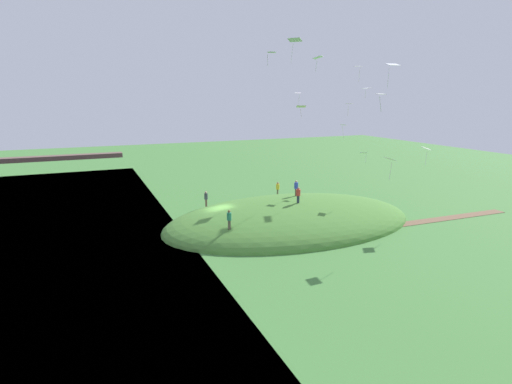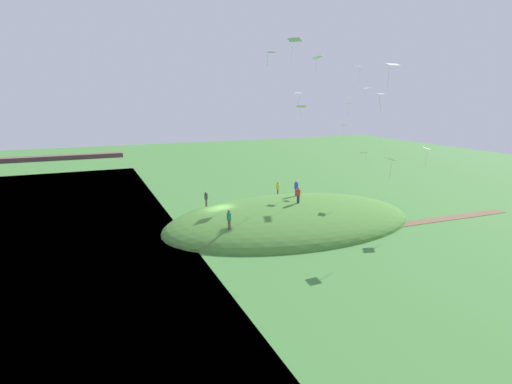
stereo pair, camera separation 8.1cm
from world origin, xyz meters
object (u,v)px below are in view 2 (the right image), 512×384
(kite_0, at_px, (295,41))
(kite_6, at_px, (364,153))
(kite_4, at_px, (343,126))
(kite_9, at_px, (271,53))
(person_with_child, at_px, (229,217))
(person_walking_path, at_px, (298,193))
(kite_7, at_px, (427,149))
(kite_11, at_px, (318,58))
(kite_3, at_px, (358,67))
(kite_10, at_px, (301,107))
(person_on_hilltop, at_px, (206,197))
(person_near_shore, at_px, (296,186))
(kite_13, at_px, (390,160))
(person_watching_kites, at_px, (278,187))
(kite_12, at_px, (393,66))
(kite_8, at_px, (298,94))
(kite_5, at_px, (367,88))
(kite_2, at_px, (349,104))
(kite_1, at_px, (381,95))

(kite_0, relative_size, kite_6, 1.71)
(kite_4, xyz_separation_m, kite_9, (-14.92, -10.90, 6.87))
(person_with_child, relative_size, kite_6, 1.54)
(person_walking_path, bearing_deg, kite_7, -132.45)
(kite_9, relative_size, kite_11, 0.73)
(kite_3, distance_m, kite_11, 12.40)
(kite_10, bearing_deg, person_on_hilltop, -179.42)
(person_near_shore, bearing_deg, kite_7, 176.26)
(person_near_shore, relative_size, kite_13, 0.93)
(kite_7, bearing_deg, person_near_shore, 145.48)
(person_watching_kites, distance_m, kite_11, 17.52)
(kite_10, bearing_deg, kite_7, -50.12)
(person_near_shore, distance_m, kite_12, 15.84)
(person_walking_path, height_order, kite_8, kite_8)
(kite_12, bearing_deg, kite_10, 109.55)
(kite_7, bearing_deg, kite_10, 129.88)
(kite_13, bearing_deg, person_on_hilltop, 132.29)
(kite_0, relative_size, kite_11, 1.34)
(kite_5, bearing_deg, kite_12, -114.53)
(person_near_shore, relative_size, kite_11, 1.20)
(kite_9, xyz_separation_m, kite_11, (6.79, 4.03, 0.23))
(person_with_child, xyz_separation_m, kite_9, (3.00, -2.14, 13.85))
(kite_3, xyz_separation_m, kite_10, (-7.57, 0.25, -4.61))
(kite_0, bearing_deg, kite_2, 38.41)
(kite_0, xyz_separation_m, kite_5, (14.52, 8.81, -3.55))
(person_walking_path, height_order, kite_13, kite_13)
(kite_12, relative_size, kite_13, 1.17)
(kite_0, distance_m, kite_6, 15.55)
(person_near_shore, distance_m, kite_2, 12.90)
(kite_6, distance_m, kite_13, 8.04)
(kite_9, bearing_deg, person_walking_path, 42.55)
(person_with_child, height_order, kite_12, kite_12)
(kite_6, bearing_deg, person_on_hilltop, 157.17)
(person_watching_kites, relative_size, kite_1, 1.27)
(person_watching_kites, bearing_deg, person_near_shore, 43.55)
(kite_6, relative_size, kite_13, 0.60)
(kite_3, distance_m, kite_10, 8.86)
(person_with_child, relative_size, kite_0, 0.90)
(kite_8, distance_m, kite_11, 17.22)
(kite_7, xyz_separation_m, kite_13, (-7.85, -3.55, -0.18))
(person_watching_kites, height_order, kite_2, kite_2)
(person_with_child, bearing_deg, person_on_hilltop, 91.20)
(kite_3, xyz_separation_m, kite_9, (-16.89, -11.22, -0.11))
(person_near_shore, distance_m, kite_7, 14.14)
(kite_3, bearing_deg, kite_2, 163.23)
(person_walking_path, xyz_separation_m, kite_11, (1.07, -1.22, 13.37))
(kite_0, bearing_deg, kite_9, -162.61)
(person_near_shore, height_order, kite_11, kite_11)
(kite_5, bearing_deg, kite_7, -82.34)
(person_with_child, xyz_separation_m, kite_5, (20.06, 7.47, 11.46))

